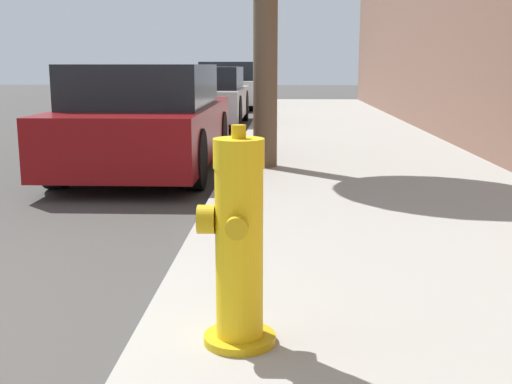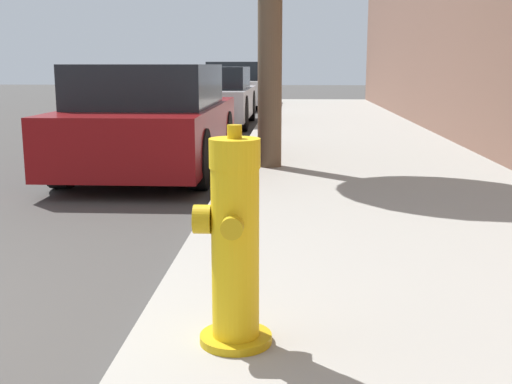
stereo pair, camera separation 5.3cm
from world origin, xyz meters
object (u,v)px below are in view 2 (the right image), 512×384
Objects in this scene: parked_car_near at (153,120)px; parked_car_far at (237,85)px; parked_car_mid at (212,97)px; fire_hydrant at (234,245)px.

parked_car_far reaches higher than parked_car_near.
parked_car_mid is 0.91× the size of parked_car_far.
parked_car_mid is at bearing 90.16° from parked_car_near.
parked_car_far is at bearing 89.78° from parked_car_mid.
parked_car_far reaches higher than fire_hydrant.
parked_car_far is (-1.49, 17.48, 0.11)m from fire_hydrant.
fire_hydrant is 5.55m from parked_car_near.
parked_car_far reaches higher than parked_car_mid.
parked_car_mid reaches higher than fire_hydrant.
fire_hydrant is 0.24× the size of parked_car_mid.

